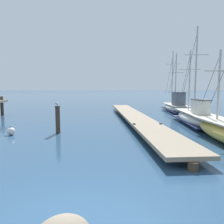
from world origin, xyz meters
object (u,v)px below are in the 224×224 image
fishing_boat_2 (176,106)px  perched_seagull (57,103)px  fishing_boat_0 (196,117)px  mooring_piling (58,119)px  mooring_buoy (11,131)px

fishing_boat_2 → perched_seagull: (-11.31, -10.18, 1.11)m
fishing_boat_0 → mooring_piling: fishing_boat_0 is taller
mooring_buoy → perched_seagull: bearing=6.6°
fishing_boat_0 → perched_seagull: fishing_boat_0 is taller
mooring_buoy → fishing_boat_2: bearing=37.1°
mooring_piling → mooring_buoy: bearing=-173.5°
fishing_boat_2 → mooring_piling: (-11.30, -10.18, 0.21)m
mooring_piling → mooring_buoy: mooring_piling is taller
fishing_boat_2 → mooring_buoy: fishing_boat_2 is taller
fishing_boat_0 → fishing_boat_2: size_ratio=0.88×
mooring_piling → mooring_buoy: (-2.52, -0.29, -0.61)m
perched_seagull → fishing_boat_2: bearing=42.0°
fishing_boat_2 → mooring_piling: size_ratio=5.28×
mooring_piling → perched_seagull: 0.90m
fishing_boat_0 → mooring_piling: size_ratio=4.66×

